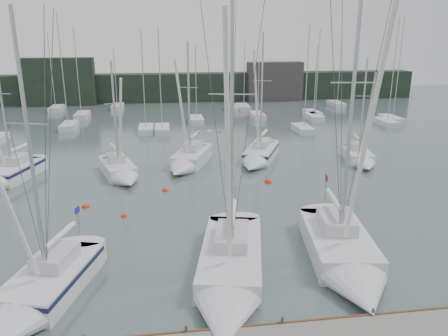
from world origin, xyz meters
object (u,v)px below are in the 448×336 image
object	(u,v)px
buoy_a	(124,216)
buoy_c	(86,207)
buoy_b	(268,182)
sailboat_mid_a	(5,176)
sailboat_mid_b	(122,173)
buoy_d	(165,191)
sailboat_near_right	(347,262)
sailboat_mid_d	(258,157)
sailboat_mid_e	(361,159)
sailboat_near_center	(229,281)
sailboat_mid_c	(187,162)
sailboat_near_left	(35,298)

from	to	relation	value
buoy_a	buoy_c	size ratio (longest dim) A/B	0.82
buoy_b	sailboat_mid_a	bearing A→B (deg)	172.48
sailboat_mid_b	buoy_d	world-z (taller)	sailboat_mid_b
sailboat_near_right	sailboat_mid_d	distance (m)	20.38
sailboat_mid_d	buoy_d	xyz separation A→B (m)	(-8.92, -6.56, -0.59)
sailboat_near_right	buoy_a	bearing A→B (deg)	151.53
sailboat_near_right	sailboat_mid_a	world-z (taller)	sailboat_near_right
sailboat_mid_a	sailboat_mid_e	size ratio (longest dim) A/B	1.15
sailboat_near_center	buoy_d	distance (m)	14.92
buoy_b	buoy_d	bearing A→B (deg)	-174.60
sailboat_mid_b	sailboat_mid_c	world-z (taller)	sailboat_mid_c
sailboat_mid_d	buoy_b	xyz separation A→B (m)	(-0.37, -5.75, -0.59)
sailboat_near_left	sailboat_mid_d	bearing A→B (deg)	71.51
sailboat_mid_e	sailboat_mid_b	bearing A→B (deg)	-165.96
buoy_c	sailboat_near_center	bearing A→B (deg)	-54.37
sailboat_mid_d	buoy_c	xyz separation A→B (m)	(-14.66, -9.20, -0.59)
sailboat_mid_a	buoy_c	size ratio (longest dim) A/B	22.41
sailboat_near_left	sailboat_near_right	bearing A→B (deg)	20.29
buoy_c	buoy_a	bearing A→B (deg)	-36.24
buoy_a	buoy_b	size ratio (longest dim) A/B	0.69
sailboat_mid_c	sailboat_near_right	bearing A→B (deg)	-49.09
sailboat_near_right	sailboat_mid_c	size ratio (longest dim) A/B	1.35
sailboat_mid_b	buoy_c	distance (m)	6.43
sailboat_near_left	buoy_b	world-z (taller)	sailboat_near_left
sailboat_mid_a	sailboat_near_center	bearing A→B (deg)	-32.18
sailboat_mid_c	buoy_b	distance (m)	8.22
sailboat_near_center	buoy_d	world-z (taller)	sailboat_near_center
buoy_c	buoy_b	bearing A→B (deg)	13.57
sailboat_mid_d	sailboat_mid_e	xyz separation A→B (m)	(9.58, -1.82, -0.09)
sailboat_mid_a	buoy_b	size ratio (longest dim) A/B	18.70
sailboat_mid_b	sailboat_mid_e	xyz separation A→B (m)	(22.15, 1.32, -0.03)
sailboat_mid_d	buoy_b	bearing A→B (deg)	-69.36
buoy_b	sailboat_near_center	bearing A→B (deg)	-110.22
sailboat_mid_a	buoy_a	size ratio (longest dim) A/B	27.18
sailboat_mid_a	buoy_a	xyz separation A→B (m)	(10.23, -8.41, -0.61)
buoy_a	buoy_c	xyz separation A→B (m)	(-2.87, 2.11, 0.00)
buoy_a	buoy_d	distance (m)	5.54
sailboat_near_right	sailboat_mid_e	distance (m)	20.76
sailboat_mid_c	sailboat_mid_e	world-z (taller)	sailboat_mid_c
sailboat_near_right	sailboat_mid_c	distance (m)	20.89
sailboat_near_right	sailboat_near_center	bearing A→B (deg)	-164.13
buoy_c	buoy_d	world-z (taller)	buoy_c
sailboat_mid_e	buoy_a	world-z (taller)	sailboat_mid_e
sailboat_near_center	buoy_b	size ratio (longest dim) A/B	24.21
sailboat_mid_d	buoy_c	world-z (taller)	sailboat_mid_d
sailboat_mid_b	buoy_d	size ratio (longest dim) A/B	20.63
sailboat_near_left	buoy_b	xyz separation A→B (m)	(14.56, 15.66, -0.58)
sailboat_near_center	sailboat_mid_e	bearing A→B (deg)	63.00
sailboat_near_left	buoy_b	bearing A→B (deg)	63.48
sailboat_mid_a	buoy_d	bearing A→B (deg)	1.11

